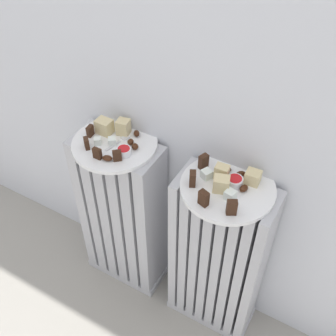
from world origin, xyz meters
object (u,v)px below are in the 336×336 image
(jam_bowl_right, at_px, (235,181))
(jam_bowl_left, at_px, (124,151))
(radiator_right, at_px, (217,260))
(radiator_left, at_px, (123,216))
(fork, at_px, (119,142))
(plate_left, at_px, (115,144))
(plate_right, at_px, (228,188))

(jam_bowl_right, bearing_deg, jam_bowl_left, -171.97)
(radiator_right, bearing_deg, radiator_left, -180.00)
(jam_bowl_left, distance_m, fork, 0.06)
(plate_left, relative_size, jam_bowl_left, 6.08)
(plate_right, xyz_separation_m, fork, (-0.36, 0.01, 0.01))
(radiator_left, height_order, plate_right, plate_right)
(plate_right, height_order, jam_bowl_left, jam_bowl_left)
(jam_bowl_right, distance_m, fork, 0.37)
(plate_right, bearing_deg, jam_bowl_right, 51.33)
(radiator_left, xyz_separation_m, plate_left, (-0.00, 0.00, 0.34))
(plate_right, bearing_deg, jam_bowl_left, -174.37)
(plate_left, bearing_deg, radiator_left, 0.00)
(plate_right, distance_m, jam_bowl_left, 0.31)
(jam_bowl_left, bearing_deg, jam_bowl_right, 8.03)
(plate_left, xyz_separation_m, jam_bowl_left, (0.06, -0.03, 0.02))
(radiator_right, distance_m, jam_bowl_right, 0.35)
(plate_right, xyz_separation_m, jam_bowl_left, (-0.31, -0.03, 0.02))
(plate_right, relative_size, jam_bowl_left, 6.08)
(plate_left, distance_m, jam_bowl_right, 0.38)
(radiator_right, distance_m, fork, 0.49)
(radiator_right, relative_size, plate_left, 2.52)
(plate_right, height_order, fork, fork)
(radiator_left, relative_size, jam_bowl_left, 15.36)
(plate_left, xyz_separation_m, fork, (0.01, 0.01, 0.01))
(plate_right, height_order, jam_bowl_right, jam_bowl_right)
(radiator_right, height_order, jam_bowl_left, jam_bowl_left)
(radiator_left, xyz_separation_m, jam_bowl_left, (0.06, -0.03, 0.35))
(plate_right, bearing_deg, radiator_left, 180.00)
(plate_right, bearing_deg, fork, 178.94)
(radiator_left, height_order, jam_bowl_left, jam_bowl_left)
(radiator_left, height_order, jam_bowl_right, jam_bowl_right)
(jam_bowl_left, bearing_deg, radiator_right, 5.63)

